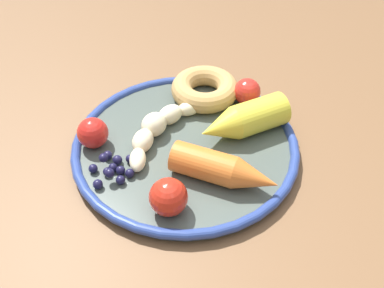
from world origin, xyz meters
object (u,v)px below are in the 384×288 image
(tomato_mid, at_px, (96,133))
(banana, at_px, (162,128))
(tomato_far, at_px, (250,92))
(carrot_orange, at_px, (228,170))
(carrot_yellow, at_px, (246,120))
(blueberry_pile, at_px, (116,168))
(dining_table, at_px, (190,217))
(plate, at_px, (192,146))
(tomato_near, at_px, (173,197))
(donut, at_px, (208,89))

(tomato_mid, bearing_deg, banana, 101.03)
(tomato_mid, relative_size, tomato_far, 1.05)
(carrot_orange, relative_size, carrot_yellow, 1.04)
(banana, xyz_separation_m, carrot_yellow, (-0.00, 0.11, 0.01))
(banana, height_order, carrot_orange, carrot_orange)
(carrot_yellow, distance_m, blueberry_pile, 0.17)
(carrot_orange, distance_m, carrot_yellow, 0.09)
(dining_table, height_order, tomato_mid, tomato_mid)
(plate, distance_m, banana, 0.04)
(dining_table, height_order, carrot_orange, carrot_orange)
(tomato_near, bearing_deg, banana, -172.68)
(donut, xyz_separation_m, tomato_near, (0.20, -0.05, 0.01))
(tomato_near, height_order, tomato_mid, tomato_near)
(carrot_yellow, relative_size, tomato_near, 2.95)
(carrot_orange, bearing_deg, tomato_far, 163.98)
(banana, bearing_deg, blueberry_pile, -38.87)
(blueberry_pile, relative_size, tomato_near, 1.29)
(carrot_yellow, bearing_deg, tomato_near, -36.96)
(dining_table, distance_m, plate, 0.12)
(donut, bearing_deg, carrot_orange, 5.68)
(banana, bearing_deg, donut, 141.48)
(banana, distance_m, carrot_yellow, 0.11)
(carrot_yellow, height_order, blueberry_pile, carrot_yellow)
(plate, relative_size, banana, 2.21)
(dining_table, bearing_deg, banana, -140.02)
(carrot_yellow, bearing_deg, tomato_far, 168.75)
(tomato_near, relative_size, tomato_mid, 1.09)
(blueberry_pile, bearing_deg, banana, 141.13)
(banana, distance_m, donut, 0.10)
(plate, xyz_separation_m, donut, (-0.10, 0.02, 0.02))
(carrot_orange, bearing_deg, plate, -147.42)
(tomato_near, xyz_separation_m, tomato_mid, (-0.10, -0.09, -0.00))
(donut, bearing_deg, tomato_far, 77.32)
(carrot_orange, relative_size, tomato_far, 3.49)
(tomato_far, bearing_deg, tomato_near, -29.34)
(plate, distance_m, tomato_mid, 0.12)
(tomato_mid, xyz_separation_m, tomato_far, (-0.08, 0.20, -0.00))
(plate, distance_m, carrot_orange, 0.08)
(banana, xyz_separation_m, tomato_near, (0.12, 0.02, 0.01))
(dining_table, relative_size, donut, 9.90)
(blueberry_pile, bearing_deg, plate, 117.47)
(carrot_orange, relative_size, tomato_mid, 3.33)
(carrot_orange, height_order, carrot_yellow, carrot_yellow)
(dining_table, height_order, tomato_near, tomato_near)
(tomato_near, bearing_deg, tomato_far, 150.66)
(donut, xyz_separation_m, tomato_far, (0.01, 0.06, 0.00))
(plate, xyz_separation_m, carrot_orange, (0.06, 0.04, 0.02))
(banana, bearing_deg, tomato_far, 118.63)
(dining_table, height_order, tomato_far, tomato_far)
(dining_table, xyz_separation_m, donut, (-0.12, 0.03, 0.14))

